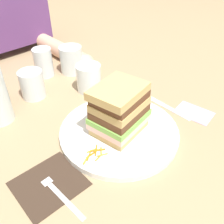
% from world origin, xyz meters
% --- Properties ---
extents(ground_plane, '(3.00, 3.00, 0.00)m').
position_xyz_m(ground_plane, '(0.00, 0.00, 0.00)').
color(ground_plane, '#9E8460').
extents(main_plate, '(0.29, 0.29, 0.02)m').
position_xyz_m(main_plate, '(0.02, -0.00, 0.01)').
color(main_plate, white).
rests_on(main_plate, ground_plane).
extents(sandwich, '(0.14, 0.12, 0.13)m').
position_xyz_m(sandwich, '(0.01, -0.00, 0.08)').
color(sandwich, tan).
rests_on(sandwich, main_plate).
extents(carrot_shred_0, '(0.02, 0.01, 0.00)m').
position_xyz_m(carrot_shred_0, '(-0.08, -0.01, 0.02)').
color(carrot_shred_0, orange).
rests_on(carrot_shred_0, main_plate).
extents(carrot_shred_1, '(0.02, 0.01, 0.00)m').
position_xyz_m(carrot_shred_1, '(-0.08, -0.04, 0.02)').
color(carrot_shred_1, orange).
rests_on(carrot_shred_1, main_plate).
extents(carrot_shred_2, '(0.03, 0.02, 0.00)m').
position_xyz_m(carrot_shred_2, '(-0.07, -0.01, 0.02)').
color(carrot_shred_2, orange).
rests_on(carrot_shred_2, main_plate).
extents(carrot_shred_3, '(0.03, 0.01, 0.00)m').
position_xyz_m(carrot_shred_3, '(-0.09, -0.02, 0.02)').
color(carrot_shred_3, orange).
rests_on(carrot_shred_3, main_plate).
extents(carrot_shred_4, '(0.03, 0.02, 0.00)m').
position_xyz_m(carrot_shred_4, '(-0.09, -0.02, 0.02)').
color(carrot_shred_4, orange).
rests_on(carrot_shred_4, main_plate).
extents(carrot_shred_5, '(0.03, 0.02, 0.00)m').
position_xyz_m(carrot_shred_5, '(-0.07, -0.02, 0.02)').
color(carrot_shred_5, orange).
rests_on(carrot_shred_5, main_plate).
extents(carrot_shred_6, '(0.02, 0.01, 0.00)m').
position_xyz_m(carrot_shred_6, '(-0.11, -0.02, 0.02)').
color(carrot_shred_6, orange).
rests_on(carrot_shred_6, main_plate).
extents(carrot_shred_7, '(0.02, 0.02, 0.00)m').
position_xyz_m(carrot_shred_7, '(-0.07, -0.02, 0.02)').
color(carrot_shred_7, orange).
rests_on(carrot_shred_7, main_plate).
extents(carrot_shred_8, '(0.02, 0.01, 0.00)m').
position_xyz_m(carrot_shred_8, '(-0.07, -0.03, 0.02)').
color(carrot_shred_8, orange).
rests_on(carrot_shred_8, main_plate).
extents(carrot_shred_9, '(0.02, 0.01, 0.00)m').
position_xyz_m(carrot_shred_9, '(0.12, 0.03, 0.02)').
color(carrot_shred_9, orange).
rests_on(carrot_shred_9, main_plate).
extents(carrot_shred_10, '(0.02, 0.02, 0.00)m').
position_xyz_m(carrot_shred_10, '(0.11, 0.02, 0.02)').
color(carrot_shred_10, orange).
rests_on(carrot_shred_10, main_plate).
extents(carrot_shred_11, '(0.01, 0.03, 0.00)m').
position_xyz_m(carrot_shred_11, '(0.10, 0.01, 0.02)').
color(carrot_shred_11, orange).
rests_on(carrot_shred_11, main_plate).
extents(carrot_shred_12, '(0.03, 0.02, 0.00)m').
position_xyz_m(carrot_shred_12, '(0.11, -0.01, 0.02)').
color(carrot_shred_12, orange).
rests_on(carrot_shred_12, main_plate).
extents(carrot_shred_13, '(0.01, 0.02, 0.00)m').
position_xyz_m(carrot_shred_13, '(0.11, -0.00, 0.02)').
color(carrot_shred_13, orange).
rests_on(carrot_shred_13, main_plate).
extents(carrot_shred_14, '(0.02, 0.02, 0.00)m').
position_xyz_m(carrot_shred_14, '(0.10, 0.02, 0.02)').
color(carrot_shred_14, orange).
rests_on(carrot_shred_14, main_plate).
extents(carrot_shred_15, '(0.02, 0.02, 0.00)m').
position_xyz_m(carrot_shred_15, '(0.12, 0.01, 0.02)').
color(carrot_shred_15, orange).
rests_on(carrot_shred_15, main_plate).
extents(carrot_shred_16, '(0.01, 0.02, 0.00)m').
position_xyz_m(carrot_shred_16, '(0.14, 0.01, 0.02)').
color(carrot_shred_16, orange).
rests_on(carrot_shred_16, main_plate).
extents(carrot_shred_17, '(0.03, 0.01, 0.00)m').
position_xyz_m(carrot_shred_17, '(0.11, 0.01, 0.02)').
color(carrot_shred_17, orange).
rests_on(carrot_shred_17, main_plate).
extents(napkin_dark, '(0.13, 0.12, 0.00)m').
position_xyz_m(napkin_dark, '(-0.19, -0.01, 0.00)').
color(napkin_dark, '#38281E').
rests_on(napkin_dark, ground_plane).
extents(fork, '(0.02, 0.17, 0.00)m').
position_xyz_m(fork, '(-0.19, -0.03, 0.00)').
color(fork, silver).
rests_on(fork, napkin_dark).
extents(knife, '(0.02, 0.20, 0.00)m').
position_xyz_m(knife, '(0.20, -0.00, 0.00)').
color(knife, silver).
rests_on(knife, ground_plane).
extents(juice_glass, '(0.08, 0.08, 0.08)m').
position_xyz_m(juice_glass, '(0.09, 0.21, 0.04)').
color(juice_glass, white).
rests_on(juice_glass, ground_plane).
extents(empty_tumbler_0, '(0.07, 0.07, 0.08)m').
position_xyz_m(empty_tumbler_0, '(-0.05, 0.30, 0.04)').
color(empty_tumbler_0, silver).
rests_on(empty_tumbler_0, ground_plane).
extents(empty_tumbler_1, '(0.06, 0.06, 0.10)m').
position_xyz_m(empty_tumbler_1, '(0.04, 0.39, 0.05)').
color(empty_tumbler_1, silver).
rests_on(empty_tumbler_1, ground_plane).
extents(empty_tumbler_2, '(0.08, 0.08, 0.09)m').
position_xyz_m(empty_tumbler_2, '(0.13, 0.34, 0.05)').
color(empty_tumbler_2, silver).
rests_on(empty_tumbler_2, ground_plane).
extents(napkin_pink, '(0.08, 0.11, 0.00)m').
position_xyz_m(napkin_pink, '(0.23, -0.08, 0.00)').
color(napkin_pink, pink).
rests_on(napkin_pink, ground_plane).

